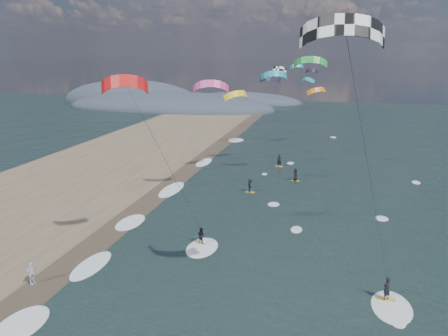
# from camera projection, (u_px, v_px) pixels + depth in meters

# --- Properties ---
(ground) EXTENTS (260.00, 260.00, 0.00)m
(ground) POSITION_uv_depth(u_px,v_px,m) (192.00, 331.00, 26.33)
(ground) COLOR black
(ground) RESTS_ON ground
(wet_sand_strip) EXTENTS (3.00, 240.00, 0.00)m
(wet_sand_strip) POSITION_uv_depth(u_px,v_px,m) (98.00, 242.00, 38.51)
(wet_sand_strip) COLOR #382D23
(wet_sand_strip) RESTS_ON ground
(coastal_hills) EXTENTS (80.00, 41.00, 15.00)m
(coastal_hills) POSITION_uv_depth(u_px,v_px,m) (163.00, 105.00, 137.93)
(coastal_hills) COLOR #3D4756
(coastal_hills) RESTS_ON ground
(kitesurfer_near_a) EXTENTS (7.65, 8.33, 18.38)m
(kitesurfer_near_a) POSITION_uv_depth(u_px,v_px,m) (357.00, 99.00, 22.11)
(kitesurfer_near_a) COLOR gold
(kitesurfer_near_a) RESTS_ON ground
(kitesurfer_near_b) EXTENTS (6.84, 8.65, 15.30)m
(kitesurfer_near_b) POSITION_uv_depth(u_px,v_px,m) (155.00, 146.00, 32.50)
(kitesurfer_near_b) COLOR gold
(kitesurfer_near_b) RESTS_ON ground
(far_kitesurfers) EXTENTS (5.94, 13.75, 1.80)m
(far_kitesurfers) POSITION_uv_depth(u_px,v_px,m) (272.00, 176.00, 56.26)
(far_kitesurfers) COLOR gold
(far_kitesurfers) RESTS_ON ground
(bg_kite_field) EXTENTS (14.13, 72.62, 6.67)m
(bg_kite_field) POSITION_uv_depth(u_px,v_px,m) (286.00, 76.00, 71.20)
(bg_kite_field) COLOR teal
(bg_kite_field) RESTS_ON ground
(shoreline_surf) EXTENTS (2.40, 79.40, 0.11)m
(shoreline_surf) POSITION_uv_depth(u_px,v_px,m) (134.00, 224.00, 42.68)
(shoreline_surf) COLOR white
(shoreline_surf) RESTS_ON ground
(beach_walker) EXTENTS (0.59, 1.06, 1.70)m
(beach_walker) POSITION_uv_depth(u_px,v_px,m) (31.00, 273.00, 31.39)
(beach_walker) COLOR silver
(beach_walker) RESTS_ON ground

